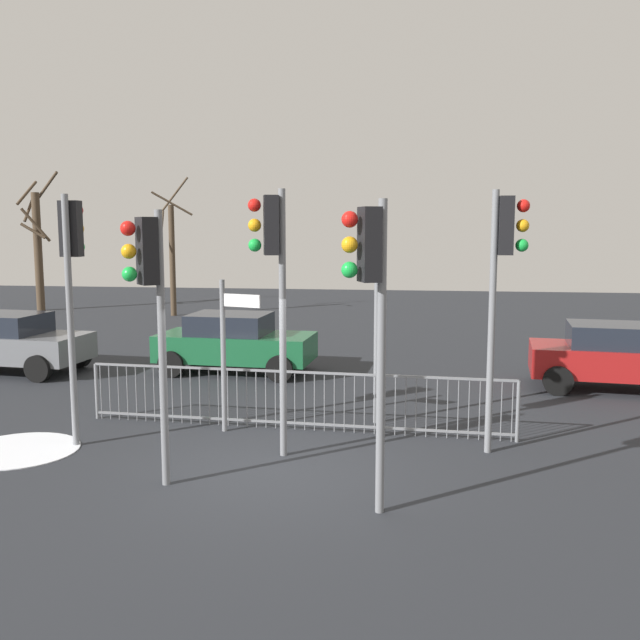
# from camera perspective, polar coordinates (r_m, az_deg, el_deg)

# --- Properties ---
(ground_plane) EXTENTS (60.00, 60.00, 0.00)m
(ground_plane) POSITION_cam_1_polar(r_m,az_deg,el_deg) (10.73, -3.88, -11.99)
(ground_plane) COLOR #26282D
(traffic_light_rear_right) EXTENTS (0.33, 0.57, 3.81)m
(traffic_light_rear_right) POSITION_cam_1_polar(r_m,az_deg,el_deg) (12.48, 4.70, 3.89)
(traffic_light_rear_right) COLOR slate
(traffic_light_rear_right) RESTS_ON ground
(traffic_light_foreground_right) EXTENTS (0.56, 0.37, 4.17)m
(traffic_light_foreground_right) POSITION_cam_1_polar(r_m,az_deg,el_deg) (10.72, -3.89, 4.72)
(traffic_light_foreground_right) COLOR slate
(traffic_light_foreground_right) RESTS_ON ground
(traffic_light_mid_left) EXTENTS (0.54, 0.38, 3.94)m
(traffic_light_mid_left) POSITION_cam_1_polar(r_m,az_deg,el_deg) (8.49, 4.12, 2.78)
(traffic_light_mid_left) COLOR slate
(traffic_light_mid_left) RESTS_ON ground
(traffic_light_foreground_left) EXTENTS (0.48, 0.45, 3.83)m
(traffic_light_foreground_left) POSITION_cam_1_polar(r_m,az_deg,el_deg) (9.67, -13.75, 2.69)
(traffic_light_foreground_left) COLOR slate
(traffic_light_foreground_left) RESTS_ON ground
(traffic_light_mid_right) EXTENTS (0.32, 0.57, 4.12)m
(traffic_light_mid_right) POSITION_cam_1_polar(r_m,az_deg,el_deg) (12.07, -19.58, 4.43)
(traffic_light_mid_right) COLOR slate
(traffic_light_mid_right) RESTS_ON ground
(traffic_light_rear_left) EXTENTS (0.57, 0.33, 4.17)m
(traffic_light_rear_left) POSITION_cam_1_polar(r_m,az_deg,el_deg) (11.21, 14.74, 4.59)
(traffic_light_rear_left) COLOR slate
(traffic_light_rear_left) RESTS_ON ground
(direction_sign_post) EXTENTS (0.76, 0.28, 2.69)m
(direction_sign_post) POSITION_cam_1_polar(r_m,az_deg,el_deg) (12.29, -7.64, -2.18)
(direction_sign_post) COLOR slate
(direction_sign_post) RESTS_ON ground
(pedestrian_guard_railing) EXTENTS (7.72, 0.52, 1.07)m
(pedestrian_guard_railing) POSITION_cam_1_polar(r_m,az_deg,el_deg) (12.50, -2.06, -6.48)
(pedestrian_guard_railing) COLOR slate
(pedestrian_guard_railing) RESTS_ON ground
(car_grey_mid) EXTENTS (3.93, 2.21, 1.47)m
(car_grey_mid) POSITION_cam_1_polar(r_m,az_deg,el_deg) (18.99, -24.06, -1.62)
(car_grey_mid) COLOR slate
(car_grey_mid) RESTS_ON ground
(car_green_near) EXTENTS (3.91, 2.15, 1.47)m
(car_green_near) POSITION_cam_1_polar(r_m,az_deg,el_deg) (17.43, -7.00, -1.78)
(car_green_near) COLOR #195933
(car_green_near) RESTS_ON ground
(car_red_far) EXTENTS (3.97, 2.29, 1.47)m
(car_red_far) POSITION_cam_1_polar(r_m,az_deg,el_deg) (16.81, 23.14, -2.70)
(car_red_far) COLOR maroon
(car_red_far) RESTS_ON ground
(bare_tree_left) EXTENTS (1.79, 1.81, 5.61)m
(bare_tree_left) POSITION_cam_1_polar(r_m,az_deg,el_deg) (28.88, -11.99, 5.28)
(bare_tree_left) COLOR #473828
(bare_tree_left) RESTS_ON ground
(bare_tree_centre) EXTENTS (1.55, 1.61, 5.95)m
(bare_tree_centre) POSITION_cam_1_polar(r_m,az_deg,el_deg) (32.33, -22.05, 5.67)
(bare_tree_centre) COLOR #473828
(bare_tree_centre) RESTS_ON ground
(snow_patch_kerb) EXTENTS (1.95, 1.95, 0.01)m
(snow_patch_kerb) POSITION_cam_1_polar(r_m,az_deg,el_deg) (12.51, -23.46, -9.72)
(snow_patch_kerb) COLOR white
(snow_patch_kerb) RESTS_ON ground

